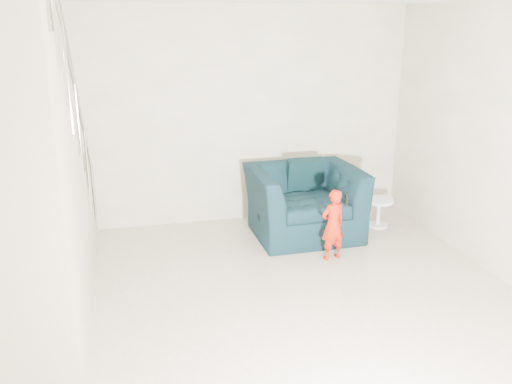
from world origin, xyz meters
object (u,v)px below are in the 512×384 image
side_table (379,208)px  staircase (15,224)px  armchair (304,202)px  toddler (333,225)px

side_table → staircase: size_ratio=0.10×
armchair → side_table: (1.00, 0.03, -0.17)m
toddler → staircase: 3.15m
staircase → side_table: bearing=20.6°
armchair → staircase: size_ratio=0.35×
armchair → side_table: size_ratio=3.55×
armchair → toddler: size_ratio=1.61×
toddler → staircase: size_ratio=0.22×
armchair → toddler: armchair is taller
armchair → toddler: bearing=-86.0°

